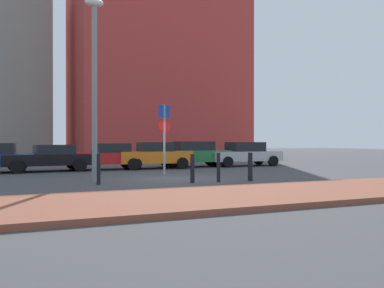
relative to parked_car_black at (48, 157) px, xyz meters
name	(u,v)px	position (x,y,z in m)	size (l,w,h in m)	color
ground_plane	(174,179)	(4.36, -6.42, -0.70)	(120.00, 120.00, 0.00)	#424244
sidewalk_brick	(252,195)	(4.36, -12.44, -0.63)	(40.00, 4.01, 0.14)	brown
parked_car_black	(48,157)	(0.00, 0.00, 0.00)	(4.41, 2.32, 1.34)	black
parked_car_red	(108,156)	(3.03, 0.15, 0.03)	(4.28, 2.24, 1.41)	red
parked_car_orange	(154,155)	(5.57, -0.10, 0.05)	(4.06, 2.03, 1.47)	orange
parked_car_green	(193,154)	(8.18, 0.48, 0.09)	(4.37, 2.27, 1.52)	#237238
parked_car_silver	(244,154)	(11.44, 0.04, 0.05)	(4.60, 2.00, 1.47)	#B7BABF
parking_sign_post	(164,131)	(4.50, -4.90, 1.28)	(0.59, 0.15, 3.14)	gray
parking_meter	(98,156)	(1.82, -3.82, 0.17)	(0.18, 0.14, 1.35)	#4C4C51
street_lamp	(94,74)	(1.22, -6.35, 3.35)	(0.70, 0.36, 6.86)	gray
traffic_bollard_near	(218,167)	(5.47, -8.24, -0.16)	(0.14, 0.14, 1.10)	black
traffic_bollard_mid	(192,169)	(4.44, -8.17, -0.18)	(0.16, 0.16, 1.05)	black
traffic_bollard_far	(250,167)	(6.79, -8.33, -0.16)	(0.18, 0.18, 1.09)	black
traffic_bollard_edge	(99,169)	(1.17, -7.46, -0.16)	(0.14, 0.14, 1.09)	black
building_colorful_midrise	(153,54)	(12.95, 23.24, 10.88)	(17.77, 14.93, 23.16)	#BF3833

